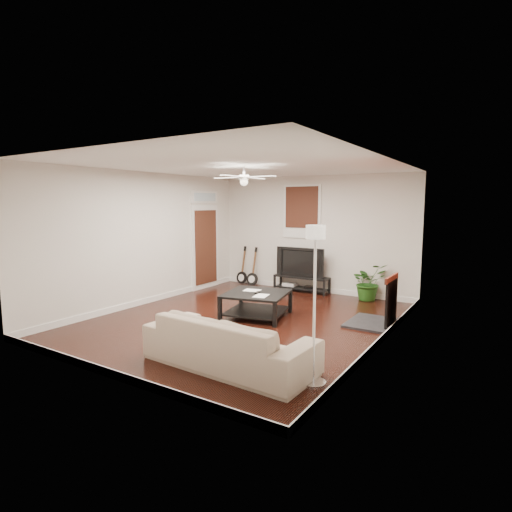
# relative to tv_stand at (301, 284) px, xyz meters

# --- Properties ---
(room) EXTENTS (5.01, 6.01, 2.81)m
(room) POSITION_rel_tv_stand_xyz_m (0.19, -2.78, 1.21)
(room) COLOR black
(room) RESTS_ON ground
(brick_accent) EXTENTS (0.02, 2.20, 2.80)m
(brick_accent) POSITION_rel_tv_stand_xyz_m (2.68, -1.78, 1.21)
(brick_accent) COLOR brown
(brick_accent) RESTS_ON floor
(fireplace) EXTENTS (0.80, 1.10, 0.92)m
(fireplace) POSITION_rel_tv_stand_xyz_m (2.39, -1.78, 0.27)
(fireplace) COLOR black
(fireplace) RESTS_ON floor
(window_back) EXTENTS (1.00, 0.06, 1.30)m
(window_back) POSITION_rel_tv_stand_xyz_m (-0.11, 0.19, 1.76)
(window_back) COLOR #3B1910
(window_back) RESTS_ON wall_back
(door_left) EXTENTS (0.08, 1.00, 2.50)m
(door_left) POSITION_rel_tv_stand_xyz_m (-2.27, -0.88, 1.06)
(door_left) COLOR white
(door_left) RESTS_ON wall_left
(tv_stand) EXTENTS (1.37, 0.37, 0.38)m
(tv_stand) POSITION_rel_tv_stand_xyz_m (0.00, 0.00, 0.00)
(tv_stand) COLOR black
(tv_stand) RESTS_ON floor
(tv) EXTENTS (1.23, 0.16, 0.71)m
(tv) POSITION_rel_tv_stand_xyz_m (0.00, 0.02, 0.55)
(tv) COLOR black
(tv) RESTS_ON tv_stand
(coffee_table) EXTENTS (1.33, 1.33, 0.47)m
(coffee_table) POSITION_rel_tv_stand_xyz_m (0.26, -2.47, 0.04)
(coffee_table) COLOR black
(coffee_table) RESTS_ON floor
(sofa) EXTENTS (2.37, 1.02, 0.68)m
(sofa) POSITION_rel_tv_stand_xyz_m (1.23, -4.69, 0.15)
(sofa) COLOR #BFA88F
(sofa) RESTS_ON floor
(floor_lamp) EXTENTS (0.33, 0.33, 1.90)m
(floor_lamp) POSITION_rel_tv_stand_xyz_m (2.39, -4.59, 0.76)
(floor_lamp) COLOR white
(floor_lamp) RESTS_ON floor
(potted_plant) EXTENTS (0.97, 0.99, 0.83)m
(potted_plant) POSITION_rel_tv_stand_xyz_m (1.64, -0.01, 0.22)
(potted_plant) COLOR #215317
(potted_plant) RESTS_ON floor
(guitar_left) EXTENTS (0.33, 0.25, 1.02)m
(guitar_left) POSITION_rel_tv_stand_xyz_m (-1.74, -0.03, 0.32)
(guitar_left) COLOR black
(guitar_left) RESTS_ON floor
(guitar_right) EXTENTS (0.32, 0.23, 1.02)m
(guitar_right) POSITION_rel_tv_stand_xyz_m (-1.39, -0.06, 0.32)
(guitar_right) COLOR black
(guitar_right) RESTS_ON floor
(ceiling_fan) EXTENTS (1.24, 1.24, 0.32)m
(ceiling_fan) POSITION_rel_tv_stand_xyz_m (0.19, -2.78, 2.41)
(ceiling_fan) COLOR white
(ceiling_fan) RESTS_ON ceiling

